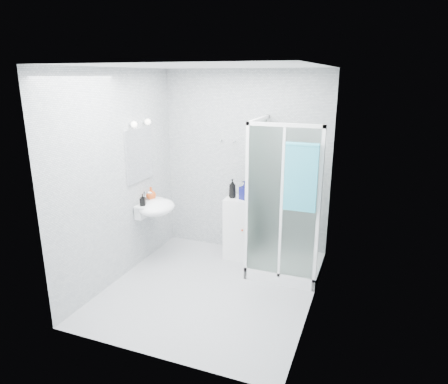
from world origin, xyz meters
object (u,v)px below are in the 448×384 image
at_px(storage_cabinet, 239,227).
at_px(shampoo_bottle_b, 245,190).
at_px(shower_enclosure, 280,240).
at_px(hand_towel, 301,176).
at_px(soap_dispenser_orange, 151,193).
at_px(wall_basin, 155,207).
at_px(soap_dispenser_black, 143,200).
at_px(shampoo_bottle_a, 232,188).

distance_m(storage_cabinet, shampoo_bottle_b, 0.58).
distance_m(shower_enclosure, hand_towel, 1.10).
xyz_separation_m(shower_enclosure, soap_dispenser_orange, (-1.78, -0.20, 0.50)).
xyz_separation_m(hand_towel, soap_dispenser_orange, (-2.08, 0.20, -0.48)).
relative_size(shower_enclosure, hand_towel, 2.54).
height_order(shower_enclosure, hand_towel, shower_enclosure).
relative_size(wall_basin, shampoo_bottle_b, 2.16).
bearing_deg(soap_dispenser_black, wall_basin, 64.10).
relative_size(shower_enclosure, shampoo_bottle_a, 7.50).
xyz_separation_m(shower_enclosure, shampoo_bottle_b, (-0.57, 0.23, 0.56)).
bearing_deg(storage_cabinet, shower_enclosure, -23.39).
bearing_deg(wall_basin, soap_dispenser_orange, 137.21).
distance_m(shampoo_bottle_a, soap_dispenser_black, 1.22).
bearing_deg(shampoo_bottle_a, storage_cabinet, 13.25).
height_order(wall_basin, soap_dispenser_black, soap_dispenser_black).
bearing_deg(hand_towel, soap_dispenser_orange, 174.50).
relative_size(hand_towel, soap_dispenser_orange, 4.47).
height_order(shower_enclosure, storage_cabinet, shower_enclosure).
bearing_deg(shampoo_bottle_b, shampoo_bottle_a, 178.30).
bearing_deg(storage_cabinet, wall_basin, -152.34).
relative_size(shampoo_bottle_a, shampoo_bottle_b, 1.03).
bearing_deg(shampoo_bottle_b, soap_dispenser_orange, -160.45).
xyz_separation_m(soap_dispenser_orange, soap_dispenser_black, (0.04, -0.28, -0.01)).
bearing_deg(storage_cabinet, soap_dispenser_orange, -159.99).
xyz_separation_m(wall_basin, soap_dispenser_black, (-0.08, -0.16, 0.15)).
distance_m(shampoo_bottle_b, soap_dispenser_black, 1.37).
bearing_deg(soap_dispenser_black, soap_dispenser_orange, 98.93).
distance_m(wall_basin, storage_cabinet, 1.21).
height_order(soap_dispenser_orange, soap_dispenser_black, soap_dispenser_orange).
relative_size(wall_basin, soap_dispenser_orange, 3.18).
bearing_deg(shower_enclosure, soap_dispenser_black, -164.50).
bearing_deg(wall_basin, shampoo_bottle_a, 31.21).
bearing_deg(storage_cabinet, shampoo_bottle_a, -168.87).
relative_size(storage_cabinet, soap_dispenser_black, 5.54).
height_order(wall_basin, shampoo_bottle_b, shampoo_bottle_b).
distance_m(storage_cabinet, shampoo_bottle_a, 0.58).
xyz_separation_m(shower_enclosure, wall_basin, (-1.66, -0.32, 0.35)).
xyz_separation_m(shower_enclosure, soap_dispenser_black, (-1.74, -0.48, 0.49)).
bearing_deg(shower_enclosure, wall_basin, -169.19).
bearing_deg(soap_dispenser_black, hand_towel, 2.25).
relative_size(shampoo_bottle_b, soap_dispenser_black, 1.63).
bearing_deg(storage_cabinet, shampoo_bottle_b, -18.97).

